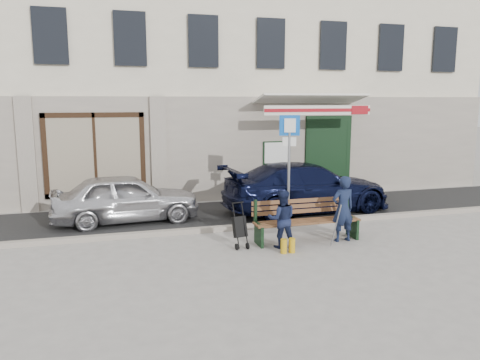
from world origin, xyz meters
name	(u,v)px	position (x,y,z in m)	size (l,w,h in m)	color
ground	(253,249)	(0.00, 0.00, 0.00)	(80.00, 80.00, 0.00)	#9E9991
asphalt_lane	(219,215)	(0.00, 3.10, 0.01)	(60.00, 3.20, 0.01)	#282828
curb	(234,228)	(0.00, 1.50, 0.06)	(60.00, 0.18, 0.12)	#9E9384
building	(184,48)	(0.01, 8.45, 4.97)	(20.00, 8.27, 10.00)	beige
car_silver	(126,198)	(-2.45, 3.02, 0.63)	(1.48, 3.69, 1.26)	silver
car_navy	(307,187)	(2.46, 2.81, 0.69)	(1.93, 4.76, 1.38)	black
parking_sign	(289,151)	(1.51, 1.82, 1.83)	(0.50, 0.15, 2.73)	gray
bench	(305,221)	(1.28, 0.22, 0.46)	(2.40, 1.17, 0.98)	brown
man	(343,209)	(2.07, 0.00, 0.73)	(0.53, 0.35, 1.46)	#131C36
woman	(282,219)	(0.62, -0.06, 0.62)	(0.60, 0.47, 1.24)	#141B38
stroller	(240,228)	(-0.23, 0.19, 0.42)	(0.32, 0.42, 0.95)	black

